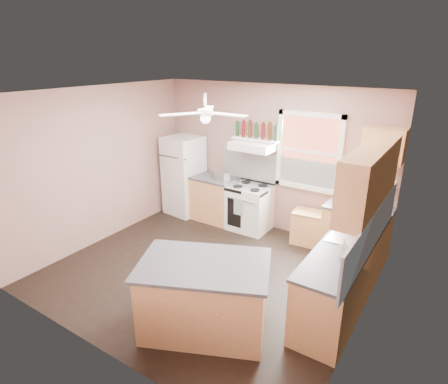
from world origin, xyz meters
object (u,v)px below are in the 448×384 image
Objects in this scene: toaster at (222,176)px; cart at (309,228)px; stove at (250,208)px; island at (204,298)px; refrigerator at (184,175)px.

cart is at bearing 19.31° from toaster.
island is (0.93, -2.74, 0.00)m from stove.
cart is at bearing 2.60° from stove.
toaster is (0.98, -0.04, 0.18)m from refrigerator.
refrigerator is 1.60m from stove.
refrigerator is 5.79× the size of toaster.
cart is at bearing 7.98° from refrigerator.
stove is 1.19m from cart.
toaster is 0.33× the size of stove.
stove and island have the same top height.
island is at bearing -45.57° from toaster.
stove is (0.57, 0.08, -0.56)m from toaster.
stove is at bearing 23.23° from toaster.
toaster reaches higher than stove.
cart is (1.75, 0.13, -0.70)m from toaster.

